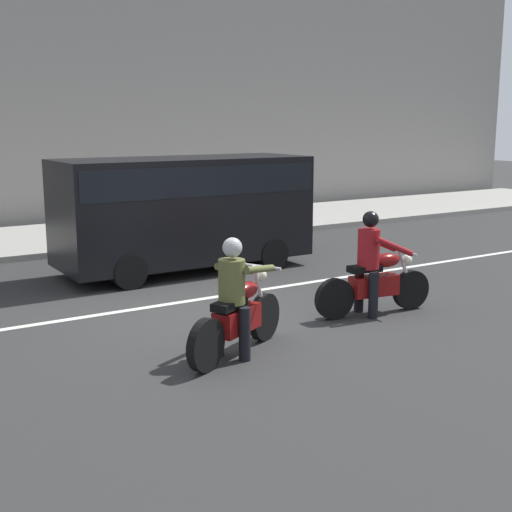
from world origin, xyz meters
TOP-DOWN VIEW (x-y plane):
  - ground_plane at (0.00, 0.00)m, footprint 80.00×80.00m
  - sidewalk_slab at (0.00, 8.00)m, footprint 40.00×4.40m
  - lane_marking_stripe at (0.39, 0.90)m, footprint 18.00×0.14m
  - motorcycle_with_rider_olive at (-0.58, -1.85)m, footprint 1.90×1.09m
  - motorcycle_with_rider_crimson at (2.21, -1.34)m, footprint 2.05×0.72m
  - parked_van_black at (1.16, 3.10)m, footprint 5.01×1.96m

SIDE VIEW (x-z plane):
  - ground_plane at x=0.00m, z-range 0.00..0.00m
  - lane_marking_stripe at x=0.39m, z-range 0.00..0.01m
  - sidewalk_slab at x=0.00m, z-range 0.00..0.14m
  - motorcycle_with_rider_olive at x=-0.58m, z-range -0.14..1.42m
  - motorcycle_with_rider_crimson at x=2.21m, z-range -0.15..1.48m
  - parked_van_black at x=1.16m, z-range 0.19..2.46m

